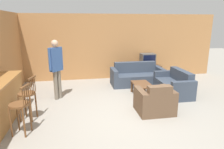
# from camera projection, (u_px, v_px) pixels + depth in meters

# --- Properties ---
(ground_plane) EXTENTS (24.00, 24.00, 0.00)m
(ground_plane) POSITION_uv_depth(u_px,v_px,m) (126.00, 117.00, 4.90)
(ground_plane) COLOR gray
(wall_back) EXTENTS (9.40, 0.08, 2.60)m
(wall_back) POSITION_uv_depth(u_px,v_px,m) (105.00, 47.00, 8.07)
(wall_back) COLOR #B27A47
(wall_back) RESTS_ON ground_plane
(bar_chair_near) EXTENTS (0.48, 0.48, 1.06)m
(bar_chair_near) POSITION_uv_depth(u_px,v_px,m) (20.00, 108.00, 4.05)
(bar_chair_near) COLOR brown
(bar_chair_near) RESTS_ON ground_plane
(bar_chair_mid) EXTENTS (0.48, 0.48, 1.06)m
(bar_chair_mid) POSITION_uv_depth(u_px,v_px,m) (28.00, 97.00, 4.67)
(bar_chair_mid) COLOR brown
(bar_chair_mid) RESTS_ON ground_plane
(couch_far) EXTENTS (1.91, 0.83, 0.82)m
(couch_far) POSITION_uv_depth(u_px,v_px,m) (137.00, 77.00, 7.47)
(couch_far) COLOR #384251
(couch_far) RESTS_ON ground_plane
(armchair_near) EXTENTS (0.90, 0.79, 0.80)m
(armchair_near) POSITION_uv_depth(u_px,v_px,m) (155.00, 102.00, 5.10)
(armchair_near) COLOR brown
(armchair_near) RESTS_ON ground_plane
(loveseat_right) EXTENTS (0.76, 1.49, 0.78)m
(loveseat_right) POSITION_uv_depth(u_px,v_px,m) (174.00, 85.00, 6.47)
(loveseat_right) COLOR #384251
(loveseat_right) RESTS_ON ground_plane
(coffee_table) EXTENTS (0.53, 0.86, 0.39)m
(coffee_table) POSITION_uv_depth(u_px,v_px,m) (142.00, 86.00, 6.30)
(coffee_table) COLOR brown
(coffee_table) RESTS_ON ground_plane
(tv_unit) EXTENTS (1.10, 0.47, 0.54)m
(tv_unit) POSITION_uv_depth(u_px,v_px,m) (147.00, 72.00, 8.33)
(tv_unit) COLOR #513823
(tv_unit) RESTS_ON ground_plane
(tv) EXTENTS (0.57, 0.43, 0.50)m
(tv) POSITION_uv_depth(u_px,v_px,m) (148.00, 60.00, 8.20)
(tv) COLOR #4C4C4C
(tv) RESTS_ON tv_unit
(person_by_window) EXTENTS (0.38, 0.39, 1.79)m
(person_by_window) POSITION_uv_depth(u_px,v_px,m) (56.00, 66.00, 5.87)
(person_by_window) COLOR #756B5B
(person_by_window) RESTS_ON ground_plane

